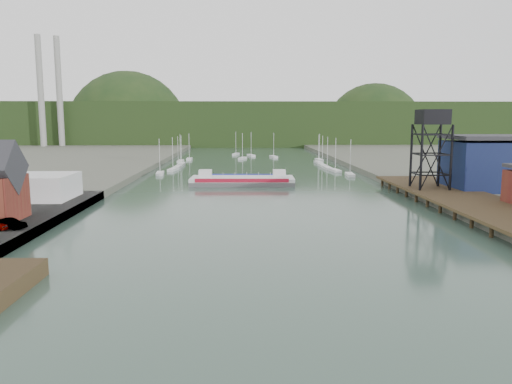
{
  "coord_description": "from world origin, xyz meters",
  "views": [
    {
      "loc": [
        -3.61,
        -42.46,
        16.28
      ],
      "look_at": [
        -1.16,
        40.97,
        4.0
      ],
      "focal_mm": 35.0,
      "sensor_mm": 36.0,
      "label": 1
    }
  ],
  "objects": [
    {
      "name": "marina_sailboats",
      "position": [
        0.08,
        138.46,
        0.35
      ],
      "size": [
        57.71,
        92.65,
        0.9
      ],
      "color": "silver",
      "rests_on": "ground"
    },
    {
      "name": "chain_ferry",
      "position": [
        -3.4,
        81.13,
        1.06
      ],
      "size": [
        25.87,
        11.07,
        3.69
      ],
      "rotation": [
        0.0,
        0.0,
        -0.03
      ],
      "color": "#555558",
      "rests_on": "ground"
    },
    {
      "name": "ground",
      "position": [
        0.0,
        0.0,
        0.0
      ],
      "size": [
        600.0,
        600.0,
        0.0
      ],
      "primitive_type": "plane",
      "color": "#2A4135",
      "rests_on": "ground"
    },
    {
      "name": "lift_tower",
      "position": [
        35.0,
        58.0,
        15.65
      ],
      "size": [
        6.5,
        6.5,
        16.0
      ],
      "color": "black",
      "rests_on": "east_pier"
    },
    {
      "name": "white_shed",
      "position": [
        -44.0,
        50.0,
        3.85
      ],
      "size": [
        18.0,
        12.0,
        4.5
      ],
      "primitive_type": "cube",
      "color": "silver",
      "rests_on": "west_quay"
    },
    {
      "name": "distant_hills",
      "position": [
        -3.98,
        301.35,
        10.38
      ],
      "size": [
        500.0,
        120.0,
        80.0
      ],
      "color": "black",
      "rests_on": "ground"
    },
    {
      "name": "blue_shed",
      "position": [
        50.0,
        60.0,
        7.06
      ],
      "size": [
        20.5,
        14.5,
        11.3
      ],
      "color": "#0E0E3E",
      "rests_on": "east_land"
    },
    {
      "name": "car_west_b",
      "position": [
        -34.72,
        24.0,
        2.32
      ],
      "size": [
        4.64,
        2.65,
        1.45
      ],
      "primitive_type": "imported",
      "rotation": [
        0.0,
        0.0,
        1.3
      ],
      "color": "#999999",
      "rests_on": "west_quay"
    },
    {
      "name": "smokestacks",
      "position": [
        -106.0,
        232.5,
        30.0
      ],
      "size": [
        11.2,
        8.2,
        60.0
      ],
      "color": "#979792",
      "rests_on": "ground"
    },
    {
      "name": "east_pier",
      "position": [
        37.0,
        45.0,
        1.9
      ],
      "size": [
        14.0,
        70.0,
        2.45
      ],
      "color": "black",
      "rests_on": "ground"
    }
  ]
}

